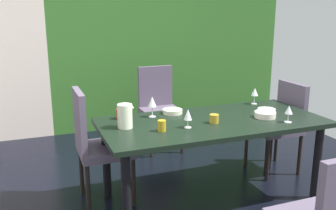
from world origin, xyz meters
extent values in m
cube|color=#316726|center=(1.12, 2.58, 1.30)|extent=(3.40, 0.10, 2.59)
cube|color=black|center=(0.58, 0.27, 0.70)|extent=(1.90, 0.88, 0.04)
cylinder|color=black|center=(-0.27, 0.61, 0.34)|extent=(0.07, 0.07, 0.68)
cylinder|color=black|center=(1.43, 0.61, 0.34)|extent=(0.07, 0.07, 0.68)
cylinder|color=black|center=(-0.27, -0.07, 0.34)|extent=(0.07, 0.07, 0.68)
cylinder|color=black|center=(1.43, -0.07, 0.34)|extent=(0.07, 0.07, 0.68)
cube|color=#564B5F|center=(-0.28, 0.57, 0.46)|extent=(0.44, 0.44, 0.07)
cube|color=#564B5F|center=(-0.48, 0.57, 0.73)|extent=(0.05, 0.42, 0.53)
cylinder|color=black|center=(-0.09, 0.76, 0.21)|extent=(0.04, 0.04, 0.43)
cylinder|color=black|center=(-0.09, 0.38, 0.21)|extent=(0.04, 0.04, 0.43)
cylinder|color=black|center=(-0.47, 0.76, 0.21)|extent=(0.04, 0.04, 0.43)
cylinder|color=black|center=(-0.47, 0.38, 0.21)|extent=(0.04, 0.04, 0.43)
cube|color=#564B5F|center=(1.45, 0.57, 0.46)|extent=(0.44, 0.44, 0.07)
cube|color=#564B5F|center=(1.65, 0.57, 0.69)|extent=(0.05, 0.42, 0.45)
cylinder|color=black|center=(1.26, 0.38, 0.21)|extent=(0.04, 0.04, 0.43)
cylinder|color=black|center=(1.26, 0.76, 0.21)|extent=(0.04, 0.04, 0.43)
cylinder|color=black|center=(1.64, 0.38, 0.21)|extent=(0.04, 0.04, 0.43)
cylinder|color=black|center=(1.64, 0.76, 0.21)|extent=(0.04, 0.04, 0.43)
cube|color=#564B5F|center=(0.58, 1.54, 0.46)|extent=(0.44, 0.44, 0.07)
cube|color=#564B5F|center=(0.58, 1.74, 0.72)|extent=(0.42, 0.05, 0.51)
cylinder|color=black|center=(0.77, 1.35, 0.21)|extent=(0.04, 0.04, 0.43)
cylinder|color=black|center=(0.39, 1.35, 0.21)|extent=(0.04, 0.04, 0.43)
cylinder|color=black|center=(0.77, 1.73, 0.21)|extent=(0.04, 0.04, 0.43)
cylinder|color=black|center=(0.39, 1.73, 0.21)|extent=(0.04, 0.04, 0.43)
cylinder|color=silver|center=(1.23, 0.62, 0.72)|extent=(0.06, 0.06, 0.00)
cylinder|color=silver|center=(1.23, 0.62, 0.76)|extent=(0.01, 0.01, 0.08)
cone|color=silver|center=(1.23, 0.62, 0.84)|extent=(0.07, 0.07, 0.08)
cylinder|color=silver|center=(0.30, 0.15, 0.72)|extent=(0.06, 0.06, 0.00)
cylinder|color=silver|center=(0.30, 0.15, 0.75)|extent=(0.01, 0.01, 0.06)
cone|color=silver|center=(0.30, 0.15, 0.83)|extent=(0.06, 0.06, 0.09)
cylinder|color=silver|center=(0.14, 0.54, 0.72)|extent=(0.06, 0.06, 0.00)
cylinder|color=silver|center=(0.14, 0.54, 0.77)|extent=(0.01, 0.01, 0.09)
cone|color=silver|center=(0.14, 0.54, 0.86)|extent=(0.07, 0.07, 0.09)
cylinder|color=silver|center=(1.14, -0.01, 0.72)|extent=(0.06, 0.06, 0.00)
cylinder|color=silver|center=(1.14, -0.01, 0.76)|extent=(0.01, 0.01, 0.07)
cone|color=silver|center=(1.14, -0.01, 0.83)|extent=(0.06, 0.06, 0.07)
cylinder|color=silver|center=(1.15, 0.31, 0.74)|extent=(0.16, 0.16, 0.04)
cylinder|color=beige|center=(0.34, 0.58, 0.74)|extent=(0.18, 0.18, 0.04)
cylinder|color=white|center=(1.04, 0.18, 0.75)|extent=(0.18, 0.18, 0.05)
cylinder|color=red|center=(-0.13, 0.58, 0.76)|extent=(0.08, 0.08, 0.09)
cylinder|color=#A68927|center=(0.56, 0.19, 0.76)|extent=(0.08, 0.08, 0.07)
cylinder|color=#AA8B1D|center=(0.08, 0.14, 0.76)|extent=(0.06, 0.06, 0.09)
cylinder|color=white|center=(-0.16, 0.32, 0.82)|extent=(0.12, 0.12, 0.19)
cone|color=white|center=(-0.11, 0.32, 0.90)|extent=(0.04, 0.04, 0.03)
camera|label=1|loc=(-0.85, -2.43, 1.62)|focal=40.00mm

